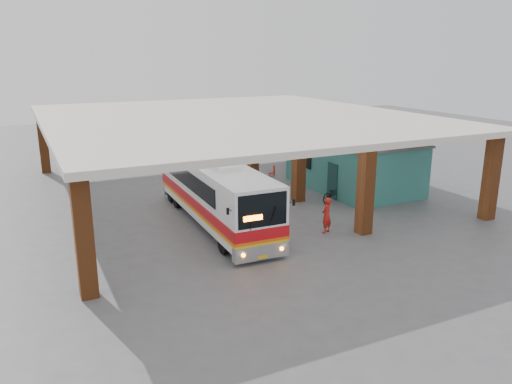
{
  "coord_description": "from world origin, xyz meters",
  "views": [
    {
      "loc": [
        -11.15,
        -20.66,
        8.1
      ],
      "look_at": [
        -1.14,
        0.0,
        1.76
      ],
      "focal_mm": 35.0,
      "sensor_mm": 36.0,
      "label": 1
    }
  ],
  "objects": [
    {
      "name": "red_chair",
      "position": [
        4.48,
        8.93,
        0.34
      ],
      "size": [
        0.46,
        0.46,
        0.74
      ],
      "rotation": [
        0.0,
        0.0,
        -0.21
      ],
      "color": "red",
      "rests_on": "ground"
    },
    {
      "name": "ground",
      "position": [
        0.0,
        0.0,
        0.0
      ],
      "size": [
        90.0,
        90.0,
        0.0
      ],
      "primitive_type": "plane",
      "color": "#515154",
      "rests_on": "ground"
    },
    {
      "name": "motorcycle",
      "position": [
        4.7,
        1.98,
        0.49
      ],
      "size": [
        1.99,
        1.25,
        0.99
      ],
      "primitive_type": "imported",
      "rotation": [
        0.0,
        0.0,
        1.92
      ],
      "color": "black",
      "rests_on": "ground"
    },
    {
      "name": "shop_building",
      "position": [
        7.49,
        4.0,
        1.56
      ],
      "size": [
        5.2,
        8.2,
        3.11
      ],
      "color": "#2B6D69",
      "rests_on": "ground"
    },
    {
      "name": "canopy_roof",
      "position": [
        0.5,
        6.5,
        4.5
      ],
      "size": [
        21.0,
        23.0,
        0.3
      ],
      "primitive_type": "cube",
      "color": "silver",
      "rests_on": "brick_columns"
    },
    {
      "name": "coach_bus",
      "position": [
        -2.72,
        1.4,
        1.64
      ],
      "size": [
        2.68,
        11.38,
        3.29
      ],
      "rotation": [
        0.0,
        0.0,
        -0.03
      ],
      "color": "white",
      "rests_on": "ground"
    },
    {
      "name": "pedestrian",
      "position": [
        1.47,
        -2.18,
        0.86
      ],
      "size": [
        0.74,
        0.64,
        1.71
      ],
      "primitive_type": "imported",
      "rotation": [
        0.0,
        0.0,
        3.59
      ],
      "color": "#B51E16",
      "rests_on": "ground"
    },
    {
      "name": "brick_columns",
      "position": [
        1.43,
        5.0,
        2.17
      ],
      "size": [
        20.1,
        21.6,
        4.35
      ],
      "color": "brown",
      "rests_on": "ground"
    }
  ]
}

